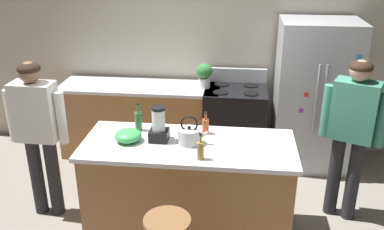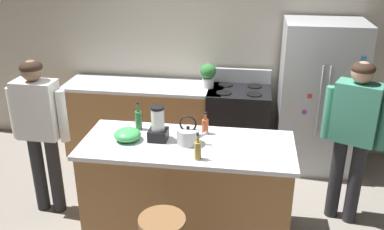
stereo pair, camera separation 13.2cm
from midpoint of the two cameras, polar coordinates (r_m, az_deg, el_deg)
name	(u,v)px [view 1 (the left image)]	position (r m, az deg, el deg)	size (l,w,h in m)	color
ground_plane	(189,229)	(4.28, -1.37, -15.18)	(14.00, 14.00, 0.00)	gray
back_wall	(206,47)	(5.47, 1.23, 9.19)	(8.00, 0.10, 2.70)	beige
kitchen_island	(188,188)	(4.01, -1.44, -9.85)	(1.91, 0.80, 0.94)	#9E6B3D
back_counter_run	(141,119)	(5.50, -7.56, -0.60)	(2.00, 0.64, 0.94)	#9E6B3D
refrigerator	(314,96)	(5.22, 15.46, 2.49)	(0.90, 0.73, 1.80)	#B7BABF
stove_range	(234,124)	(5.32, 5.07, -1.17)	(0.76, 0.65, 1.12)	black
person_by_island_left	(38,126)	(4.31, -21.01, -1.45)	(0.59, 0.23, 1.61)	#26262B
person_by_sink_right	(352,126)	(4.23, 20.00, -1.46)	(0.58, 0.36, 1.64)	#26262B
potted_plant	(204,74)	(5.15, 0.96, 5.59)	(0.20, 0.20, 0.30)	silver
blender_appliance	(159,126)	(3.79, -5.51, -1.57)	(0.17, 0.17, 0.32)	black
bottle_olive_oil	(138,120)	(4.03, -8.22, -0.72)	(0.07, 0.07, 0.28)	#2D6638
bottle_vinegar	(200,150)	(3.48, 0.05, -4.74)	(0.06, 0.06, 0.24)	olive
bottle_cooking_sauce	(205,126)	(3.93, 0.88, -1.46)	(0.06, 0.06, 0.22)	#B24C26
mixing_bowl	(128,136)	(3.85, -9.63, -2.77)	(0.25, 0.25, 0.11)	#3FB259
tea_kettle	(189,135)	(3.74, -1.36, -2.77)	(0.28, 0.20, 0.27)	#B7BABF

